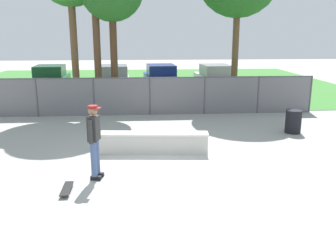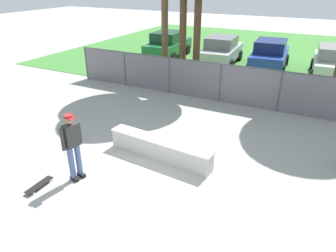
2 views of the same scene
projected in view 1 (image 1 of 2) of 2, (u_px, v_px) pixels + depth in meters
ground_plane at (156, 167)px, 9.83m from camera, size 80.00×80.00×0.00m
grass_strip at (147, 83)px, 26.02m from camera, size 26.49×20.00×0.02m
concrete_ledge at (153, 143)px, 10.91m from camera, size 3.31×0.74×0.62m
skateboarder at (94, 138)px, 8.79m from camera, size 0.35×0.59×1.84m
skateboard at (67, 189)px, 8.26m from camera, size 0.22×0.81×0.09m
chainlink_fence at (150, 94)px, 15.85m from camera, size 14.56×0.07×1.66m
car_green at (51, 79)px, 21.56m from camera, size 2.23×4.31×1.66m
car_silver at (114, 79)px, 21.68m from camera, size 2.23×4.31×1.66m
car_blue at (161, 78)px, 22.07m from camera, size 2.23×4.31×1.66m
car_white at (215, 78)px, 22.05m from camera, size 2.23×4.31×1.66m
trash_bin at (293, 122)px, 13.06m from camera, size 0.56×0.56×0.83m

